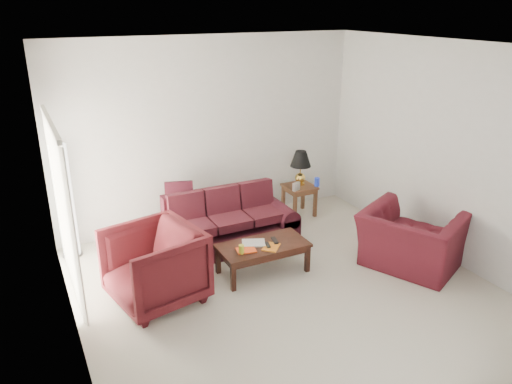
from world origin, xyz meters
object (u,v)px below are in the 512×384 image
sofa (227,221)px  armchair_right (411,240)px  end_table (299,200)px  coffee_table (263,258)px  floor_lamp (65,201)px  armchair_left (155,266)px

sofa → armchair_right: sofa is taller
sofa → end_table: 1.70m
armchair_right → coffee_table: 2.04m
sofa → end_table: (1.59, 0.58, -0.15)m
end_table → floor_lamp: bearing=177.1°
armchair_left → coffee_table: size_ratio=0.87×
end_table → armchair_left: 3.31m
armchair_right → end_table: bearing=-14.9°
sofa → armchair_left: armchair_left is taller
sofa → coffee_table: (0.13, -0.89, -0.21)m
sofa → armchair_right: 2.61m
sofa → end_table: bearing=19.3°
sofa → floor_lamp: (-2.12, 0.77, 0.42)m
floor_lamp → armchair_right: bearing=-30.4°
floor_lamp → coffee_table: (2.25, -1.66, -0.63)m
floor_lamp → end_table: bearing=-2.9°
sofa → end_table: size_ratio=3.84×
end_table → armchair_right: bearing=-79.3°
end_table → coffee_table: end_table is taller
end_table → armchair_left: (-2.94, -1.51, 0.21)m
coffee_table → end_table: bearing=28.2°
floor_lamp → armchair_left: (0.77, -1.69, -0.37)m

